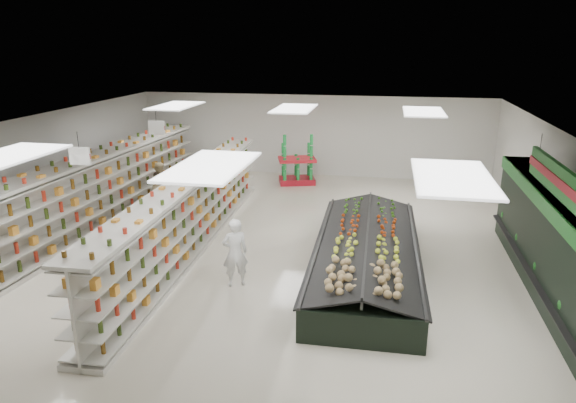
% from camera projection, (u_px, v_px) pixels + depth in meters
% --- Properties ---
extents(floor, '(16.00, 16.00, 0.00)m').
position_uv_depth(floor, '(267.00, 248.00, 13.50)').
color(floor, beige).
rests_on(floor, ground).
extents(ceiling, '(14.00, 16.00, 0.02)m').
position_uv_depth(ceiling, '(265.00, 127.00, 12.55)').
color(ceiling, white).
rests_on(ceiling, wall_back).
extents(wall_back, '(14.00, 0.02, 3.20)m').
position_uv_depth(wall_back, '(312.00, 136.00, 20.52)').
color(wall_back, silver).
rests_on(wall_back, floor).
extents(wall_front, '(14.00, 0.02, 3.20)m').
position_uv_depth(wall_front, '(94.00, 392.00, 5.53)').
color(wall_front, silver).
rests_on(wall_front, floor).
extents(wall_left, '(0.02, 16.00, 3.20)m').
position_uv_depth(wall_left, '(22.00, 177.00, 14.30)').
color(wall_left, silver).
rests_on(wall_left, floor).
extents(wall_right, '(0.02, 16.00, 3.20)m').
position_uv_depth(wall_right, '(563.00, 206.00, 11.75)').
color(wall_right, silver).
rests_on(wall_right, floor).
extents(produce_wall_case, '(0.93, 8.00, 2.20)m').
position_uv_depth(produce_wall_case, '(558.00, 243.00, 10.54)').
color(produce_wall_case, black).
rests_on(produce_wall_case, floor).
extents(aisle_sign_near, '(0.52, 0.06, 0.75)m').
position_uv_depth(aisle_sign_near, '(80.00, 156.00, 11.50)').
color(aisle_sign_near, white).
rests_on(aisle_sign_near, ceiling).
extents(aisle_sign_far, '(0.52, 0.06, 0.75)m').
position_uv_depth(aisle_sign_far, '(157.00, 128.00, 15.25)').
color(aisle_sign_far, white).
rests_on(aisle_sign_far, ceiling).
extents(hortifruti_banner, '(0.12, 3.20, 0.95)m').
position_uv_depth(hortifruti_banner, '(554.00, 176.00, 10.17)').
color(hortifruti_banner, '#1D6F25').
rests_on(hortifruti_banner, ceiling).
extents(gondola_left, '(1.51, 12.34, 2.13)m').
position_uv_depth(gondola_left, '(86.00, 200.00, 14.29)').
color(gondola_left, beige).
rests_on(gondola_left, floor).
extents(gondola_center, '(1.16, 11.02, 1.91)m').
position_uv_depth(gondola_center, '(191.00, 216.00, 13.32)').
color(gondola_center, beige).
rests_on(gondola_center, floor).
extents(produce_island, '(2.52, 6.70, 0.99)m').
position_uv_depth(produce_island, '(366.00, 253.00, 12.06)').
color(produce_island, black).
rests_on(produce_island, floor).
extents(soda_endcap, '(1.59, 1.30, 1.77)m').
position_uv_depth(soda_endcap, '(297.00, 161.00, 19.42)').
color(soda_endcap, '#A41220').
rests_on(soda_endcap, floor).
extents(shopper_main, '(0.68, 0.60, 1.57)m').
position_uv_depth(shopper_main, '(235.00, 253.00, 11.24)').
color(shopper_main, silver).
rests_on(shopper_main, floor).
extents(shopper_background, '(0.52, 0.77, 1.48)m').
position_uv_depth(shopper_background, '(161.00, 184.00, 16.73)').
color(shopper_background, '#9B885F').
rests_on(shopper_background, floor).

